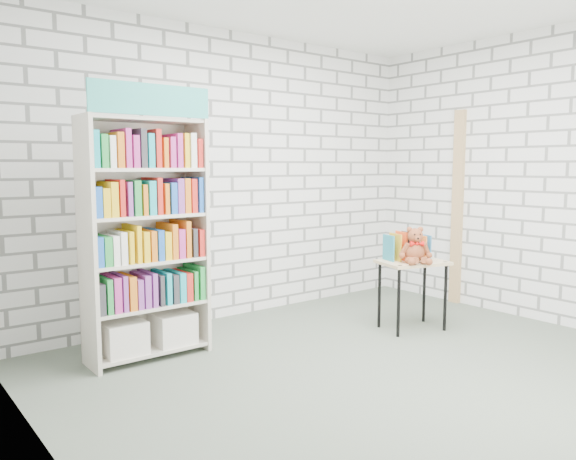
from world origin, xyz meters
TOP-DOWN VIEW (x-y plane):
  - ground at (0.00, 0.00)m, footprint 4.50×4.50m
  - room_shell at (0.00, 0.00)m, footprint 4.52×4.02m
  - bookshelf at (-1.21, 1.36)m, footprint 0.94×0.36m
  - display_table at (1.04, 0.57)m, footprint 0.68×0.56m
  - table_books at (1.06, 0.66)m, footprint 0.45×0.29m
  - teddy_bear at (0.97, 0.49)m, footprint 0.31×0.30m
  - door_trim at (2.23, 0.95)m, footprint 0.05×0.12m

SIDE VIEW (x-z plane):
  - ground at x=0.00m, z-range 0.00..0.00m
  - display_table at x=1.04m, z-range 0.23..0.87m
  - table_books at x=1.06m, z-range 0.64..0.89m
  - teddy_bear at x=0.97m, z-range 0.61..0.93m
  - bookshelf at x=-1.21m, z-range -0.09..2.01m
  - door_trim at x=2.23m, z-range 0.00..2.10m
  - room_shell at x=0.00m, z-range 0.38..3.19m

